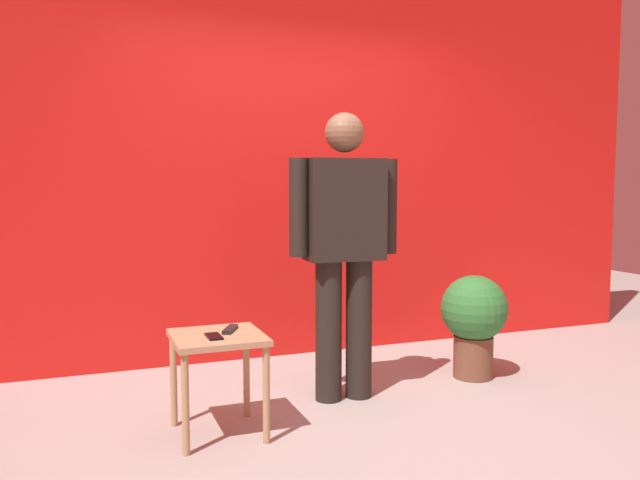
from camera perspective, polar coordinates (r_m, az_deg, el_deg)
ground_plane at (r=3.50m, az=6.35°, el=-16.60°), size 12.00×12.00×0.00m
back_wall_red at (r=4.81m, az=-2.70°, el=9.75°), size 6.22×0.12×3.37m
standing_person at (r=3.76m, az=2.17°, el=-0.07°), size 0.67×0.26×1.70m
side_table at (r=3.33m, az=-9.16°, el=-9.88°), size 0.46×0.46×0.52m
cell_phone at (r=3.25m, az=-9.51°, el=-8.53°), size 0.07×0.14×0.01m
tv_remote at (r=3.37m, az=-8.07°, el=-7.93°), size 0.12×0.17×0.02m
potted_plant at (r=4.37m, az=13.65°, el=-6.75°), size 0.44×0.44×0.69m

